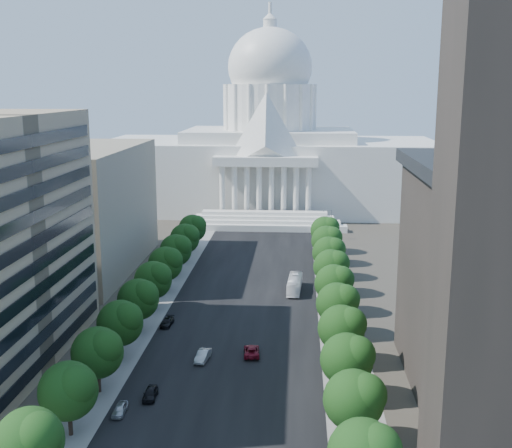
% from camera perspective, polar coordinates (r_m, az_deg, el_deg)
% --- Properties ---
extents(road_asphalt, '(30.00, 260.00, 0.01)m').
position_cam_1_polar(road_asphalt, '(146.52, -0.58, -5.38)').
color(road_asphalt, black).
rests_on(road_asphalt, ground).
extents(sidewalk_left, '(8.00, 260.00, 0.02)m').
position_cam_1_polar(sidewalk_left, '(149.14, -7.90, -5.18)').
color(sidewalk_left, gray).
rests_on(sidewalk_left, ground).
extents(sidewalk_right, '(8.00, 260.00, 0.02)m').
position_cam_1_polar(sidewalk_right, '(146.34, 6.90, -5.49)').
color(sidewalk_right, gray).
rests_on(sidewalk_right, ground).
extents(capitol, '(120.00, 56.00, 73.00)m').
position_cam_1_polar(capitol, '(235.72, 1.20, 6.23)').
color(capitol, white).
rests_on(capitol, ground).
extents(office_block_left_far, '(38.00, 52.00, 30.00)m').
position_cam_1_polar(office_block_left_far, '(163.13, -17.37, 1.30)').
color(office_block_left_far, gray).
rests_on(office_block_left_far, ground).
extents(tree_l_a, '(7.79, 7.60, 9.97)m').
position_cam_1_polar(tree_l_a, '(77.19, -19.35, -17.70)').
color(tree_l_a, '#33261C').
rests_on(tree_l_a, ground).
extents(tree_l_b, '(7.79, 7.60, 9.97)m').
position_cam_1_polar(tree_l_b, '(87.01, -16.19, -13.94)').
color(tree_l_b, '#33261C').
rests_on(tree_l_b, ground).
extents(tree_l_c, '(7.79, 7.60, 9.97)m').
position_cam_1_polar(tree_l_c, '(97.31, -13.77, -10.94)').
color(tree_l_c, '#33261C').
rests_on(tree_l_c, ground).
extents(tree_l_d, '(7.79, 7.60, 9.97)m').
position_cam_1_polar(tree_l_d, '(107.97, -11.85, -8.50)').
color(tree_l_d, '#33261C').
rests_on(tree_l_d, ground).
extents(tree_l_e, '(7.79, 7.60, 9.97)m').
position_cam_1_polar(tree_l_e, '(118.89, -10.30, -6.50)').
color(tree_l_e, '#33261C').
rests_on(tree_l_e, ground).
extents(tree_l_f, '(7.79, 7.60, 9.97)m').
position_cam_1_polar(tree_l_f, '(129.99, -9.02, -4.84)').
color(tree_l_f, '#33261C').
rests_on(tree_l_f, ground).
extents(tree_l_g, '(7.79, 7.60, 9.97)m').
position_cam_1_polar(tree_l_g, '(141.25, -7.95, -3.44)').
color(tree_l_g, '#33261C').
rests_on(tree_l_g, ground).
extents(tree_l_h, '(7.79, 7.60, 9.97)m').
position_cam_1_polar(tree_l_h, '(152.61, -7.04, -2.24)').
color(tree_l_h, '#33261C').
rests_on(tree_l_h, ground).
extents(tree_l_i, '(7.79, 7.60, 9.97)m').
position_cam_1_polar(tree_l_i, '(164.07, -6.26, -1.21)').
color(tree_l_i, '#33261C').
rests_on(tree_l_i, ground).
extents(tree_l_j, '(7.79, 7.60, 9.97)m').
position_cam_1_polar(tree_l_j, '(175.60, -5.58, -0.32)').
color(tree_l_j, '#33261C').
rests_on(tree_l_j, ground).
extents(tree_r_b, '(7.79, 7.60, 9.97)m').
position_cam_1_polar(tree_r_b, '(82.53, 8.93, -15.08)').
color(tree_r_b, '#33261C').
rests_on(tree_r_b, ground).
extents(tree_r_c, '(7.79, 7.60, 9.97)m').
position_cam_1_polar(tree_r_c, '(93.33, 8.29, -11.73)').
color(tree_r_c, '#33261C').
rests_on(tree_r_c, ground).
extents(tree_r_d, '(7.79, 7.60, 9.97)m').
position_cam_1_polar(tree_r_d, '(104.40, 7.80, -9.08)').
color(tree_r_d, '#33261C').
rests_on(tree_r_d, ground).
extents(tree_r_e, '(7.79, 7.60, 9.97)m').
position_cam_1_polar(tree_r_e, '(115.65, 7.40, -6.94)').
color(tree_r_e, '#33261C').
rests_on(tree_r_e, ground).
extents(tree_r_f, '(7.79, 7.60, 9.97)m').
position_cam_1_polar(tree_r_f, '(127.04, 7.08, -5.18)').
color(tree_r_f, '#33261C').
rests_on(tree_r_f, ground).
extents(tree_r_g, '(7.79, 7.60, 9.97)m').
position_cam_1_polar(tree_r_g, '(138.53, 6.82, -3.72)').
color(tree_r_g, '#33261C').
rests_on(tree_r_g, ground).
extents(tree_r_h, '(7.79, 7.60, 9.97)m').
position_cam_1_polar(tree_r_h, '(150.10, 6.59, -2.47)').
color(tree_r_h, '#33261C').
rests_on(tree_r_h, ground).
extents(tree_r_i, '(7.79, 7.60, 9.97)m').
position_cam_1_polar(tree_r_i, '(161.74, 6.40, -1.41)').
color(tree_r_i, '#33261C').
rests_on(tree_r_i, ground).
extents(tree_r_j, '(7.79, 7.60, 9.97)m').
position_cam_1_polar(tree_r_j, '(173.42, 6.24, -0.49)').
color(tree_r_j, '#33261C').
rests_on(tree_r_j, ground).
extents(streetlight_b, '(2.61, 0.44, 9.00)m').
position_cam_1_polar(streetlight_b, '(92.99, 9.30, -12.28)').
color(streetlight_b, gray).
rests_on(streetlight_b, ground).
extents(streetlight_c, '(2.61, 0.44, 9.00)m').
position_cam_1_polar(streetlight_c, '(116.15, 8.17, -7.21)').
color(streetlight_c, gray).
rests_on(streetlight_c, ground).
extents(streetlight_d, '(2.61, 0.44, 9.00)m').
position_cam_1_polar(streetlight_d, '(139.94, 7.43, -3.84)').
color(streetlight_d, gray).
rests_on(streetlight_d, ground).
extents(streetlight_e, '(2.61, 0.44, 9.00)m').
position_cam_1_polar(streetlight_e, '(164.10, 6.91, -1.45)').
color(streetlight_e, gray).
rests_on(streetlight_e, ground).
extents(streetlight_f, '(2.61, 0.44, 9.00)m').
position_cam_1_polar(streetlight_f, '(188.47, 6.53, 0.32)').
color(streetlight_f, gray).
rests_on(streetlight_f, ground).
extents(car_dark_a, '(1.91, 4.48, 1.51)m').
position_cam_1_polar(car_dark_a, '(96.58, -9.38, -14.65)').
color(car_dark_a, black).
rests_on(car_dark_a, ground).
extents(car_silver, '(2.38, 5.17, 1.64)m').
position_cam_1_polar(car_silver, '(107.56, -4.75, -11.60)').
color(car_silver, '#A7AAAE').
rests_on(car_silver, ground).
extents(car_red, '(3.02, 5.70, 1.53)m').
position_cam_1_polar(car_red, '(109.17, -0.40, -11.22)').
color(car_red, maroon).
rests_on(car_red, ground).
extents(car_dark_b, '(2.25, 4.71, 1.33)m').
position_cam_1_polar(car_dark_b, '(122.96, -7.90, -8.65)').
color(car_dark_b, black).
rests_on(car_dark_b, ground).
extents(car_parked, '(1.65, 4.05, 1.38)m').
position_cam_1_polar(car_parked, '(93.30, -12.01, -15.82)').
color(car_parked, '#A1A4A9').
rests_on(car_parked, ground).
extents(city_bus, '(3.37, 11.77, 3.24)m').
position_cam_1_polar(city_bus, '(141.37, 3.44, -5.37)').
color(city_bus, white).
rests_on(city_bus, ground).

